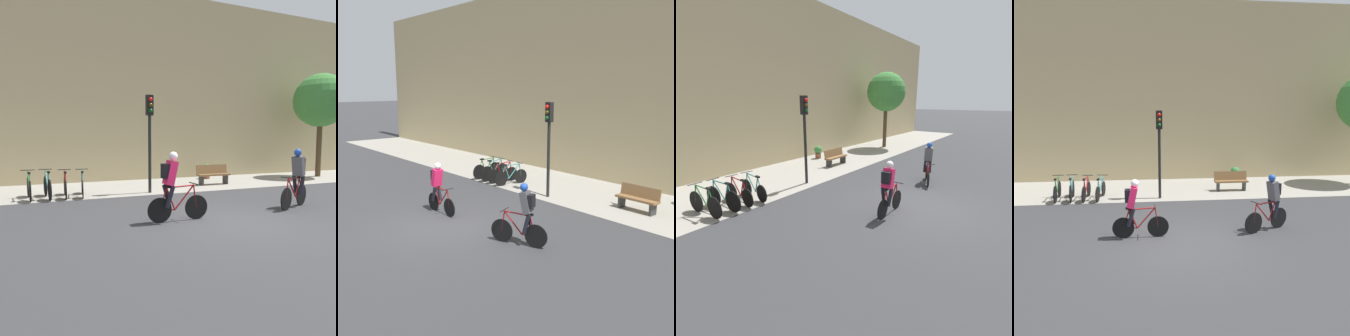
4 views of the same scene
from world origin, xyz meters
TOP-DOWN VIEW (x-y plane):
  - ground at (0.00, 0.00)m, footprint 200.00×200.00m
  - kerb_strip at (0.00, 6.75)m, footprint 44.00×4.50m
  - building_facade at (0.00, 9.30)m, footprint 44.00×0.60m
  - cyclist_pink at (-1.27, 0.64)m, footprint 1.65×0.46m
  - cyclist_grey at (2.92, 0.86)m, footprint 1.58×0.74m
  - parked_bike_0 at (-4.64, 5.26)m, footprint 0.46×1.69m
  - parked_bike_1 at (-4.04, 5.26)m, footprint 0.46×1.72m
  - parked_bike_2 at (-3.45, 5.25)m, footprint 0.46×1.65m
  - parked_bike_3 at (-2.86, 5.25)m, footprint 0.46×1.68m
  - traffic_light_pole at (-0.35, 5.03)m, footprint 0.26×0.30m
  - bench at (3.03, 6.09)m, footprint 1.56×0.44m

SIDE VIEW (x-z plane):
  - ground at x=0.00m, z-range 0.00..0.00m
  - kerb_strip at x=0.00m, z-range 0.00..0.01m
  - parked_bike_3 at x=-2.86m, z-range -0.09..0.87m
  - parked_bike_2 at x=-3.45m, z-range -0.09..0.87m
  - parked_bike_0 at x=-4.64m, z-range -0.08..0.90m
  - parked_bike_1 at x=-4.04m, z-range -0.08..0.91m
  - bench at x=3.03m, z-range 0.02..0.91m
  - cyclist_grey at x=2.92m, z-range 0.06..1.83m
  - cyclist_pink at x=-1.27m, z-range 0.07..1.82m
  - traffic_light_pole at x=-0.35m, z-range 0.71..4.42m
  - building_facade at x=0.00m, z-range 0.00..9.32m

